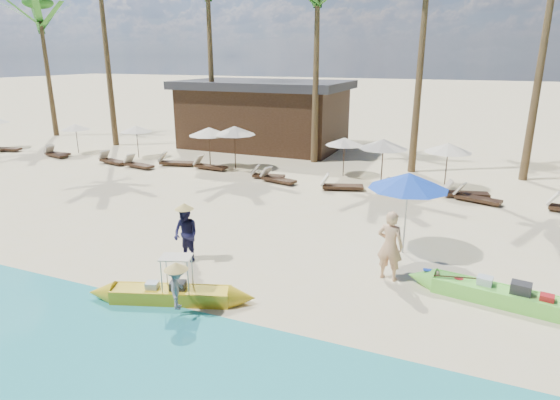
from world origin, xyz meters
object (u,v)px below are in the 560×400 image
at_px(green_canoe, 501,295).
at_px(yellow_canoe, 171,294).
at_px(tourist, 390,246).
at_px(blue_umbrella, 409,181).

xyz_separation_m(green_canoe, yellow_canoe, (-7.51, -3.07, -0.02)).
height_order(green_canoe, tourist, tourist).
distance_m(yellow_canoe, tourist, 5.83).
bearing_deg(tourist, yellow_canoe, 43.89).
bearing_deg(yellow_canoe, blue_umbrella, 28.89).
bearing_deg(green_canoe, blue_umbrella, 149.16).
bearing_deg(green_canoe, yellow_canoe, -149.11).
distance_m(yellow_canoe, blue_umbrella, 7.45).
xyz_separation_m(yellow_canoe, tourist, (4.71, 3.34, 0.77)).
height_order(yellow_canoe, tourist, tourist).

